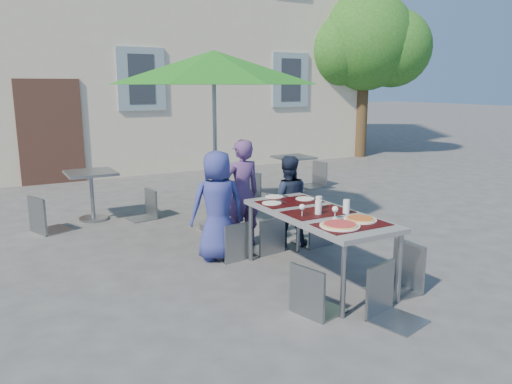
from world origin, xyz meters
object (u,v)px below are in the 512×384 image
chair_1 (268,213)px  pizza_near_left (340,225)px  bg_chair_l_1 (256,169)px  cafe_table_1 (293,168)px  chair_4 (403,238)px  bg_chair_r_1 (316,159)px  chair_2 (317,205)px  patio_umbrella (214,69)px  dining_table (318,217)px  chair_0 (234,218)px  chair_5 (392,261)px  bg_chair_r_0 (145,187)px  pizza_near_right (360,219)px  chair_3 (315,260)px  bg_chair_l_0 (42,192)px  child_0 (218,206)px  child_2 (287,201)px  cafe_table_0 (91,187)px  child_1 (242,193)px

chair_1 → pizza_near_left: bearing=-95.1°
bg_chair_l_1 → cafe_table_1: bearing=-3.5°
chair_4 → bg_chair_r_1: size_ratio=0.98×
chair_2 → bg_chair_l_1: size_ratio=1.02×
patio_umbrella → dining_table: bearing=-86.8°
chair_0 → chair_5: bearing=-76.3°
bg_chair_r_0 → bg_chair_l_1: bg_chair_l_1 is taller
pizza_near_left → pizza_near_right: same height
bg_chair_r_0 → bg_chair_r_1: (3.86, 0.77, 0.08)m
chair_3 → chair_2: bearing=53.2°
pizza_near_left → patio_umbrella: bearing=89.6°
chair_0 → bg_chair_r_0: 2.41m
bg_chair_l_0 → bg_chair_r_0: (1.49, 0.05, -0.09)m
child_0 → chair_0: (0.16, -0.11, -0.15)m
child_2 → bg_chair_l_1: bearing=-86.3°
pizza_near_right → child_0: (-0.82, 1.59, -0.10)m
patio_umbrella → chair_4: bearing=-76.7°
bg_chair_r_0 → chair_3: bearing=-85.4°
child_0 → patio_umbrella: (0.53, 1.20, 1.63)m
bg_chair_l_0 → chair_2: bearing=-38.0°
child_2 → chair_1: child_2 is taller
patio_umbrella → cafe_table_0: (-1.48, 1.39, -1.76)m
chair_2 → cafe_table_0: 3.58m
child_1 → cafe_table_0: bearing=-57.0°
pizza_near_right → bg_chair_l_0: bg_chair_l_0 is taller
chair_2 → chair_0: bearing=177.9°
cafe_table_0 → chair_4: bearing=-63.4°
bg_chair_l_0 → pizza_near_left: bearing=-60.6°
dining_table → pizza_near_left: pizza_near_left is taller
chair_0 → chair_2: chair_2 is taller
chair_5 → bg_chair_l_0: size_ratio=0.94×
chair_1 → child_2: bearing=21.5°
dining_table → chair_3: size_ratio=2.05×
child_1 → child_2: 0.60m
bg_chair_l_1 → child_1: bearing=-122.7°
child_0 → chair_2: child_0 is taller
cafe_table_0 → bg_chair_r_0: size_ratio=0.89×
chair_4 → pizza_near_right: bearing=155.6°
child_2 → chair_0: 0.88m
chair_0 → bg_chair_r_0: (-0.36, 2.39, -0.02)m
child_1 → cafe_table_1: bearing=-134.1°
bg_chair_r_0 → child_1: bearing=-70.6°
pizza_near_left → chair_2: (0.85, 1.51, -0.23)m
child_1 → chair_4: (0.74, -2.10, -0.14)m
child_0 → child_1: child_1 is taller
patio_umbrella → bg_chair_r_1: 4.03m
child_0 → chair_3: bearing=104.2°
bg_chair_l_0 → cafe_table_1: size_ratio=1.41×
pizza_near_right → chair_5: size_ratio=0.35×
bg_chair_r_0 → pizza_near_left: bearing=-79.9°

